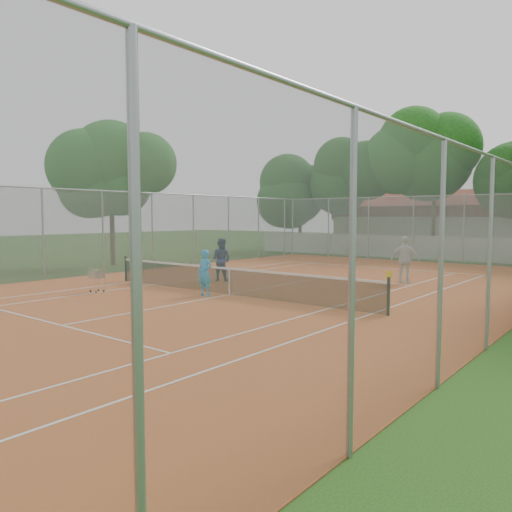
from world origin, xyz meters
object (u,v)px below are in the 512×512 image
Objects in this scene: player_near at (205,273)px; player_far_left at (221,260)px; clubhouse at (445,223)px; player_far_right at (405,260)px; tennis_net at (229,281)px; ball_hopper at (97,280)px.

player_near is 0.88× the size of player_far_left.
clubhouse reaches higher than player_near.
player_near is at bearing 46.65° from player_far_right.
clubhouse reaches higher than player_far_left.
clubhouse reaches higher than player_far_right.
clubhouse is 29.80m from player_near.
player_near reaches higher than tennis_net.
tennis_net is 6.09× the size of player_far_right.
clubhouse is (-2.00, 29.00, 1.69)m from tennis_net.
ball_hopper is at bearing -93.86° from clubhouse.
player_far_left reaches higher than player_near.
player_near reaches higher than ball_hopper.
ball_hopper is (-4.13, -2.62, -0.03)m from tennis_net.
player_far_left is at bearing 122.18° from player_near.
tennis_net is at bearing 124.72° from player_far_left.
tennis_net is 3.87m from player_far_left.
player_far_right reaches higher than player_near.
clubhouse is at bearing -103.99° from player_far_left.
player_near is 0.83× the size of player_far_right.
clubhouse is 8.40× the size of player_far_right.
player_near is (-0.49, -0.73, 0.32)m from tennis_net.
clubhouse reaches higher than ball_hopper.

